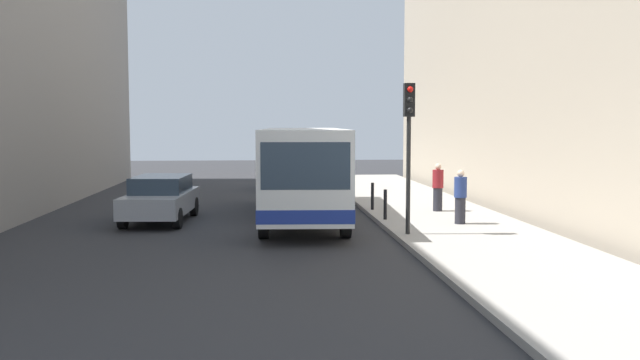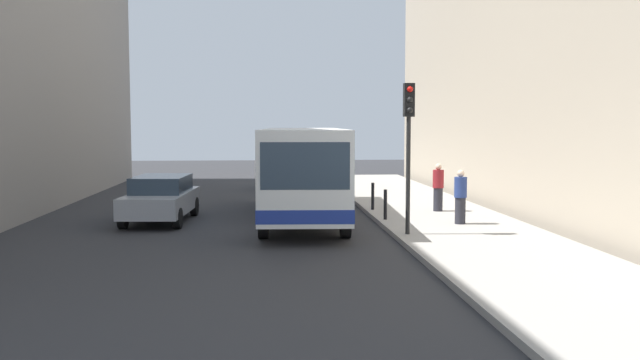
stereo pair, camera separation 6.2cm
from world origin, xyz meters
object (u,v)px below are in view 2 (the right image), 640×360
Objects in this scene: bollard_mid at (373,196)px; pedestrian_near_signal at (460,197)px; bollard_near at (385,204)px; car_behind_bus at (292,174)px; pedestrian_mid_sidewalk at (438,187)px; bus at (303,167)px; car_beside_bus at (161,198)px; traffic_light at (409,130)px.

bollard_mid is 0.58× the size of pedestrian_near_signal.
bollard_near is 2.52m from bollard_mid.
car_behind_bus is 2.70× the size of pedestrian_mid_sidewalk.
pedestrian_mid_sidewalk is at bearing -172.27° from bus.
car_behind_bus is 9.47m from bollard_mid.
car_beside_bus is 2.76× the size of pedestrian_near_signal.
bollard_near is at bearing -126.60° from pedestrian_mid_sidewalk.
traffic_light is (2.57, -14.58, 2.22)m from car_behind_bus.
car_beside_bus reaches higher than bollard_mid.
pedestrian_near_signal is at bearing 107.47° from car_behind_bus.
pedestrian_mid_sidewalk is (4.66, -9.73, 0.19)m from car_behind_bus.
bus is at bearing 87.69° from car_behind_bus.
bollard_near is (2.50, -1.53, -1.10)m from bus.
car_behind_bus is (4.66, 10.52, 0.00)m from car_beside_bus.
bollard_near is at bearing 174.83° from car_beside_bus.
pedestrian_near_signal reaches higher than bollard_mid.
bollard_mid is at bearing 16.77° from pedestrian_near_signal.
bus is 3.13m from bollard_near.
car_beside_bus and car_behind_bus have the same top height.
pedestrian_near_signal is at bearing -60.25° from bollard_mid.
car_behind_bus is at bearing 127.55° from pedestrian_mid_sidewalk.
car_beside_bus is 9.35m from pedestrian_mid_sidewalk.
pedestrian_mid_sidewalk is (9.32, 0.80, 0.19)m from car_beside_bus.
bollard_mid is (2.47, -9.14, -0.16)m from car_behind_bus.
pedestrian_mid_sidewalk reaches higher than car_beside_bus.
bollard_near is at bearing 151.42° from bus.
pedestrian_mid_sidewalk is (2.19, 1.93, 0.35)m from bollard_near.
bus is at bearing -163.13° from pedestrian_mid_sidewalk.
pedestrian_near_signal is at bearing 42.11° from traffic_light.
bus reaches higher than pedestrian_near_signal.
bollard_near is at bearing 48.62° from pedestrian_near_signal.
traffic_light is at bearing 154.59° from car_beside_bus.
car_beside_bus is 8.58m from traffic_light.
car_behind_bus is at bearing -110.01° from car_beside_bus.
bus is 5.35m from pedestrian_near_signal.
pedestrian_mid_sidewalk reaches higher than bollard_mid.
pedestrian_near_signal reaches higher than car_beside_bus.
bollard_near is 2.39m from pedestrian_near_signal.
bus reaches higher than bollard_near.
traffic_light is 2.48× the size of pedestrian_mid_sidewalk.
traffic_light is at bearing -88.95° from bollard_mid.
bollard_near and bollard_mid have the same top height.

